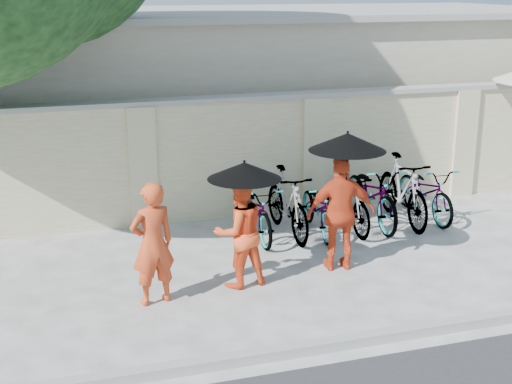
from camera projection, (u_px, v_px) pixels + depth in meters
name	position (u px, v px, depth m)	size (l,w,h in m)	color
ground	(258.00, 291.00, 9.36)	(80.00, 80.00, 0.00)	silver
kerb	(304.00, 349.00, 7.79)	(40.00, 0.16, 0.12)	#969693
compound_wall	(257.00, 157.00, 12.29)	(20.00, 0.30, 2.00)	beige
building_behind	(249.00, 89.00, 15.88)	(14.00, 6.00, 3.20)	beige
monk_left	(152.00, 244.00, 8.83)	(0.58, 0.38, 1.58)	#D0441E
monk_center	(239.00, 232.00, 9.36)	(0.73, 0.57, 1.50)	#FC5222
parasol_center	(244.00, 171.00, 9.06)	(0.96, 0.96, 0.86)	black
monk_right	(341.00, 213.00, 9.89)	(0.96, 0.40, 1.64)	red
parasol_right	(347.00, 142.00, 9.53)	(1.05, 1.05, 1.04)	black
bike_0	(256.00, 211.00, 11.21)	(0.59, 1.70, 0.89)	gray
bike_1	(287.00, 203.00, 11.29)	(0.51, 1.80, 1.08)	gray
bike_2	(318.00, 208.00, 11.42)	(0.57, 1.62, 0.85)	gray
bike_3	(348.00, 201.00, 11.55)	(0.47, 1.65, 0.99)	gray
bike_4	(372.00, 194.00, 11.84)	(0.69, 1.97, 1.03)	gray
bike_5	(403.00, 190.00, 11.87)	(0.53, 1.89, 1.14)	gray
bike_6	(426.00, 191.00, 12.16)	(0.62, 1.78, 0.94)	gray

